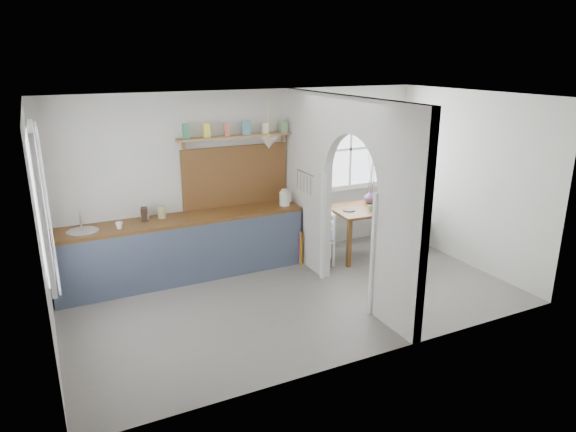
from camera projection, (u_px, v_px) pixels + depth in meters
name	position (u px, v px, depth m)	size (l,w,h in m)	color
floor	(296.00, 298.00, 6.80)	(5.80, 3.20, 0.01)	slate
ceiling	(297.00, 97.00, 6.02)	(5.80, 3.20, 0.01)	beige
walls	(296.00, 203.00, 6.41)	(5.81, 3.21, 2.60)	beige
partition	(342.00, 185.00, 6.71)	(0.12, 3.20, 2.60)	beige
kitchen_window	(39.00, 205.00, 5.09)	(0.10, 1.16, 1.50)	white
nook_window	(351.00, 149.00, 8.41)	(1.76, 0.10, 1.30)	white
counter	(183.00, 247.00, 7.32)	(3.50, 0.60, 0.90)	brown
sink	(83.00, 232.00, 6.62)	(0.40, 0.40, 0.02)	silver
backsplash	(236.00, 176.00, 7.66)	(1.65, 0.03, 0.90)	brown
shelf	(237.00, 133.00, 7.39)	(1.75, 0.20, 0.21)	#A87C4B
pendant_lamp	(269.00, 143.00, 7.28)	(0.26, 0.26, 0.16)	beige
utensil_rail	(305.00, 173.00, 7.39)	(0.02, 0.02, 0.50)	silver
dining_table	(370.00, 231.00, 8.20)	(1.25, 0.84, 0.78)	brown
chair_left	(321.00, 238.00, 7.83)	(0.37, 0.37, 0.82)	white
chair_right	(419.00, 221.00, 8.58)	(0.39, 0.39, 0.85)	white
kettle	(285.00, 197.00, 7.73)	(0.21, 0.17, 0.25)	silver
mug_a	(119.00, 225.00, 6.70)	(0.09, 0.09, 0.09)	white
mug_b	(145.00, 218.00, 7.03)	(0.11, 0.11, 0.09)	white
knife_block	(144.00, 214.00, 7.01)	(0.09, 0.12, 0.19)	#3E2C1C
jar	(162.00, 212.00, 7.12)	(0.10, 0.10, 0.17)	tan
towel_magenta	(300.00, 247.00, 7.81)	(0.02, 0.03, 0.52)	#D74383
towel_orange	(301.00, 250.00, 7.78)	(0.02, 0.03, 0.54)	#C2770E
bowl	(388.00, 204.00, 8.10)	(0.34, 0.34, 0.08)	white
table_cup	(371.00, 208.00, 7.89)	(0.09, 0.09, 0.08)	#70A16E
plate	(349.00, 210.00, 7.90)	(0.19, 0.19, 0.02)	black
vase	(370.00, 197.00, 8.28)	(0.20, 0.20, 0.21)	#5E4365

